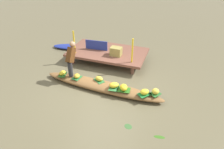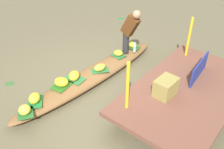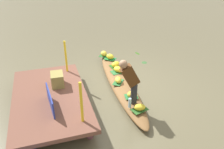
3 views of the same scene
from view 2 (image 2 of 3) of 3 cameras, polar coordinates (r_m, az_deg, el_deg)
The scene contains 25 objects.
canal_water at distance 5.90m, azimuth -4.37°, elevation -1.20°, with size 40.00×40.00×0.00m, color brown.
dock_platform at distance 5.18m, azimuth 16.69°, elevation -3.52°, with size 3.20×1.80×0.43m.
vendor_boat at distance 5.83m, azimuth -4.43°, elevation -0.23°, with size 4.30×0.63×0.25m, color brown.
leaf_mat_0 at distance 5.55m, azimuth -8.57°, elevation -0.99°, with size 0.44×0.30×0.01m, color #30743A.
banana_bunch_0 at distance 5.50m, azimuth -8.65°, elevation -0.26°, with size 0.32×0.23×0.17m, color yellow.
leaf_mat_1 at distance 6.75m, azimuth 4.62°, elevation 6.28°, with size 0.39×0.25×0.01m, color #2C6226.
banana_bunch_1 at distance 6.72m, azimuth 4.65°, elevation 6.81°, with size 0.28×0.19×0.14m, color yellow.
leaf_mat_2 at distance 5.11m, azimuth -17.15°, elevation -5.95°, with size 0.39×0.27×0.01m, color #1E7533.
banana_bunch_2 at distance 5.05m, azimuth -17.32°, elevation -5.18°, with size 0.28×0.21×0.18m, color yellow.
leaf_mat_3 at distance 5.40m, azimuth -11.38°, elevation -2.48°, with size 0.42×0.31×0.01m, color #29661C.
banana_bunch_3 at distance 5.34m, azimuth -11.49°, elevation -1.68°, with size 0.30×0.24×0.19m, color yellow.
leaf_mat_4 at distance 6.35m, azimuth 1.45°, elevation 4.40°, with size 0.33×0.26×0.01m, color #297037.
banana_bunch_4 at distance 6.31m, azimuth 1.46°, elevation 4.95°, with size 0.24×0.20×0.14m, color gold.
leaf_mat_5 at distance 5.77m, azimuth -2.76°, elevation 0.99°, with size 0.40×0.24×0.01m, color #2D6D35.
banana_bunch_5 at distance 5.73m, azimuth -2.78°, elevation 1.63°, with size 0.29×0.18×0.16m, color gold.
leaf_mat_6 at distance 4.90m, azimuth -19.14°, elevation -8.40°, with size 0.31×0.27×0.01m, color #27652C.
banana_bunch_6 at distance 4.85m, azimuth -19.35°, elevation -7.61°, with size 0.22×0.21×0.18m, color yellow.
vendor_person at distance 6.13m, azimuth 4.14°, elevation 10.32°, with size 0.21×0.52×1.20m.
water_bottle at distance 6.48m, azimuth 5.19°, elevation 6.18°, with size 0.07×0.07×0.26m, color #A9CFE9.
market_banner at distance 5.43m, azimuth 19.35°, elevation 1.22°, with size 0.95×0.03×0.40m, color navy.
railing_post_west at distance 6.06m, azimuth 17.22°, elevation 8.20°, with size 0.06×0.06×0.95m, color yellow.
railing_post_east at distance 4.21m, azimuth 3.59°, elevation -2.66°, with size 0.06×0.06×0.95m, color yellow.
produce_crate at distance 4.77m, azimuth 12.15°, elevation -2.85°, with size 0.44×0.32×0.35m, color olive.
drifting_plant_1 at distance 6.22m, azimuth -22.37°, elevation -1.94°, with size 0.23×0.19×0.01m, color #376130.
drifting_plant_2 at distance 9.22m, azimuth 1.99°, elevation 12.70°, with size 0.22×0.19×0.01m, color #227233.
Camera 2 is at (3.42, 3.35, 3.45)m, focal length 40.00 mm.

